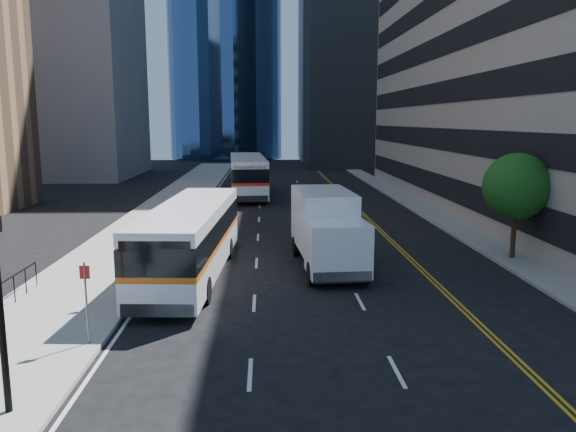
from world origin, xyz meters
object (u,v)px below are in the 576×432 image
object	(u,v)px
box_truck	(327,229)
lamp_post	(0,304)
bus_front	(191,238)
bus_rear	(248,174)
street_tree	(517,187)

from	to	relation	value
box_truck	lamp_post	bearing A→B (deg)	-127.65
bus_front	bus_rear	world-z (taller)	bus_rear
lamp_post	street_tree	bearing A→B (deg)	37.87
street_tree	bus_rear	distance (m)	28.23
bus_front	box_truck	world-z (taller)	box_truck
street_tree	bus_rear	xyz separation A→B (m)	(-13.64, 24.65, -1.71)
bus_front	box_truck	size ratio (longest dim) A/B	1.67
bus_front	bus_rear	bearing A→B (deg)	89.90
box_truck	bus_front	bearing A→B (deg)	-171.54
box_truck	bus_rear	bearing A→B (deg)	95.99
street_tree	bus_rear	size ratio (longest dim) A/B	0.37
street_tree	lamp_post	distance (m)	22.82
lamp_post	bus_front	size ratio (longest dim) A/B	0.37
bus_rear	bus_front	bearing A→B (deg)	-97.15
street_tree	lamp_post	world-z (taller)	street_tree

